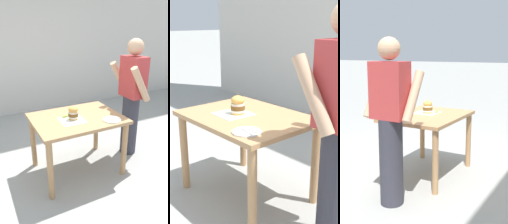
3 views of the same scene
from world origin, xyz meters
TOP-DOWN VIEW (x-y plane):
  - ground_plane at (0.00, 0.00)m, footprint 80.00×80.00m
  - patio_table at (0.00, 0.00)m, footprint 0.84×1.10m
  - serving_paper at (0.07, -0.10)m, footprint 0.30×0.30m
  - sandwich at (0.04, -0.07)m, footprint 0.13×0.13m
  - pickle_spear at (-0.05, -0.14)m, footprint 0.04×0.08m
  - side_plate_with_forks at (0.28, 0.34)m, footprint 0.22×0.22m
  - diner_across_table at (-0.06, 0.89)m, footprint 0.55×0.35m

SIDE VIEW (x-z plane):
  - ground_plane at x=0.00m, z-range 0.00..0.00m
  - patio_table at x=0.00m, z-range 0.26..1.03m
  - serving_paper at x=0.07m, z-range 0.77..0.78m
  - side_plate_with_forks at x=0.28m, z-range 0.77..0.79m
  - pickle_spear at x=-0.05m, z-range 0.78..0.80m
  - sandwich at x=0.04m, z-range 0.76..0.96m
  - diner_across_table at x=-0.06m, z-range 0.04..1.73m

